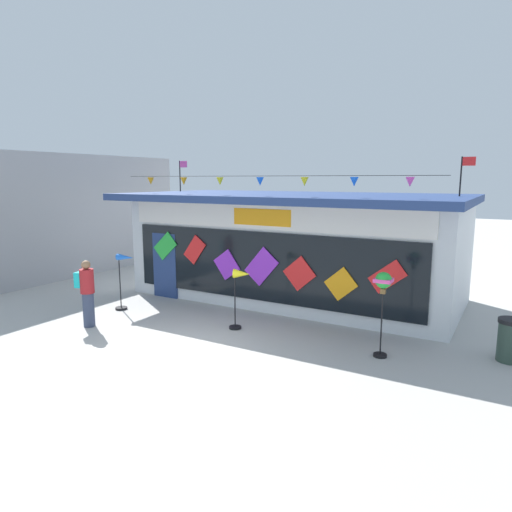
{
  "coord_description": "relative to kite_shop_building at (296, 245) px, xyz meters",
  "views": [
    {
      "loc": [
        6.16,
        -7.15,
        3.66
      ],
      "look_at": [
        0.07,
        3.37,
        1.6
      ],
      "focal_mm": 32.19,
      "sensor_mm": 36.0,
      "label": 1
    }
  ],
  "objects": [
    {
      "name": "ground_plane",
      "position": [
        -0.19,
        -5.62,
        -1.63
      ],
      "size": [
        80.0,
        80.0,
        0.0
      ],
      "primitive_type": "plane",
      "color": "#ADAAA5"
    },
    {
      "name": "kite_shop_building",
      "position": [
        0.0,
        0.0,
        0.0
      ],
      "size": [
        10.01,
        5.23,
        4.27
      ],
      "color": "silver",
      "rests_on": "ground_plane"
    },
    {
      "name": "wind_spinner_far_left",
      "position": [
        -3.46,
        -3.81,
        -0.53
      ],
      "size": [
        0.69,
        0.33,
        1.61
      ],
      "color": "black",
      "rests_on": "ground_plane"
    },
    {
      "name": "wind_spinner_center_left",
      "position": [
        3.67,
        -3.63,
        -0.17
      ],
      "size": [
        0.34,
        0.34,
        1.8
      ],
      "color": "black",
      "rests_on": "ground_plane"
    },
    {
      "name": "trash_bin",
      "position": [
        5.99,
        -2.56,
        -1.19
      ],
      "size": [
        0.52,
        0.52,
        0.88
      ],
      "color": "#2D4238",
      "rests_on": "ground_plane"
    },
    {
      "name": "neighbour_building",
      "position": [
        -11.41,
        -0.79,
        0.65
      ],
      "size": [
        6.29,
        9.3,
        4.56
      ],
      "primitive_type": "cube",
      "color": "#99999E",
      "rests_on": "ground_plane"
    },
    {
      "name": "wind_spinner_left",
      "position": [
        0.23,
        -3.62,
        -0.53
      ],
      "size": [
        0.58,
        0.33,
        1.52
      ],
      "color": "black",
      "rests_on": "ground_plane"
    },
    {
      "name": "person_near_camera",
      "position": [
        -3.2,
        -5.31,
        -0.75
      ],
      "size": [
        0.48,
        0.38,
        1.68
      ],
      "rotation": [
        0.0,
        0.0,
        1.87
      ],
      "color": "#333D56",
      "rests_on": "ground_plane"
    }
  ]
}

